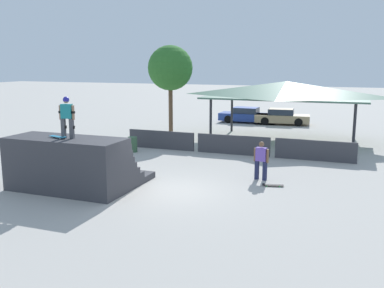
{
  "coord_description": "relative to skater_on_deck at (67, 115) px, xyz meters",
  "views": [
    {
      "loc": [
        6.5,
        -14.66,
        4.91
      ],
      "look_at": [
        -0.53,
        3.86,
        1.15
      ],
      "focal_mm": 40.0,
      "sensor_mm": 36.0,
      "label": 1
    }
  ],
  "objects": [
    {
      "name": "barrier_fence",
      "position": [
        4.07,
        8.89,
        -2.48
      ],
      "size": [
        12.7,
        0.12,
        1.05
      ],
      "color": "#3D3D42",
      "rests_on": "ground"
    },
    {
      "name": "parked_car_tan",
      "position": [
        4.68,
        21.57,
        -2.4
      ],
      "size": [
        4.45,
        2.11,
        1.27
      ],
      "rotation": [
        0.0,
        0.0,
        0.09
      ],
      "color": "tan",
      "rests_on": "ground"
    },
    {
      "name": "skateboard_on_ground",
      "position": [
        7.2,
        3.46,
        -2.95
      ],
      "size": [
        0.88,
        0.39,
        0.09
      ],
      "rotation": [
        0.0,
        0.0,
        3.37
      ],
      "color": "green",
      "rests_on": "ground"
    },
    {
      "name": "trash_bin",
      "position": [
        -1.38,
        7.52,
        -2.58
      ],
      "size": [
        0.52,
        0.52,
        0.85
      ],
      "primitive_type": "cylinder",
      "color": "#385B3D",
      "rests_on": "ground"
    },
    {
      "name": "tree_beside_pavilion",
      "position": [
        -1.55,
        13.29,
        1.56
      ],
      "size": [
        3.0,
        3.0,
        6.09
      ],
      "color": "brown",
      "rests_on": "ground"
    },
    {
      "name": "quarter_pipe_ramp",
      "position": [
        -0.18,
        0.44,
        -2.1
      ],
      "size": [
        4.71,
        3.9,
        2.09
      ],
      "color": "#38383D",
      "rests_on": "ground"
    },
    {
      "name": "parked_car_blue",
      "position": [
        1.73,
        21.6,
        -2.4
      ],
      "size": [
        4.51,
        1.84,
        1.27
      ],
      "rotation": [
        0.0,
        0.0,
        -0.01
      ],
      "color": "navy",
      "rests_on": "ground"
    },
    {
      "name": "pavilion_shelter",
      "position": [
        6.01,
        14.2,
        0.25
      ],
      "size": [
        9.84,
        5.76,
        3.79
      ],
      "color": "#2D2D33",
      "rests_on": "ground"
    },
    {
      "name": "skater_on_deck",
      "position": [
        0.0,
        0.0,
        0.0
      ],
      "size": [
        0.69,
        0.28,
        1.59
      ],
      "rotation": [
        0.0,
        0.0,
        0.17
      ],
      "color": "#4C4C51",
      "rests_on": "quarter_pipe_ramp"
    },
    {
      "name": "skateboard_on_deck",
      "position": [
        -0.38,
        -0.1,
        -0.85
      ],
      "size": [
        0.87,
        0.42,
        0.09
      ],
      "rotation": [
        0.0,
        0.0,
        -0.28
      ],
      "color": "silver",
      "rests_on": "quarter_pipe_ramp"
    },
    {
      "name": "ground_plane",
      "position": [
        3.58,
        1.38,
        -3.0
      ],
      "size": [
        160.0,
        160.0,
        0.0
      ],
      "primitive_type": "plane",
      "color": "#ADA8A0"
    },
    {
      "name": "bystander_walking",
      "position": [
        6.55,
        4.29,
        -2.08
      ],
      "size": [
        0.67,
        0.3,
        1.66
      ],
      "rotation": [
        0.0,
        0.0,
        2.96
      ],
      "color": "#1E2347",
      "rests_on": "ground"
    }
  ]
}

